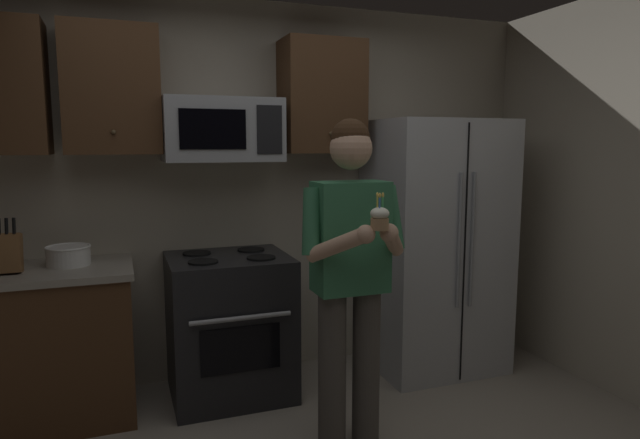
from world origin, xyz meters
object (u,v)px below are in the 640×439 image
object	(u,v)px
microwave	(222,130)
cupcake	(380,218)
person	(351,266)
knife_block	(5,253)
bowl_large_white	(68,255)
oven_range	(230,326)
refrigerator	(435,246)

from	to	relation	value
microwave	cupcake	xyz separation A→B (m)	(0.49, -1.29, -0.43)
person	knife_block	bearing A→B (deg)	154.80
bowl_large_white	person	bearing A→B (deg)	-32.69
knife_block	cupcake	world-z (taller)	cupcake
knife_block	bowl_large_white	size ratio (longest dim) A/B	1.26
bowl_large_white	microwave	bearing A→B (deg)	3.09
oven_range	microwave	xyz separation A→B (m)	(0.00, 0.12, 1.26)
oven_range	person	bearing A→B (deg)	-60.01
person	cupcake	distance (m)	0.44
refrigerator	knife_block	distance (m)	2.75
microwave	knife_block	world-z (taller)	microwave
oven_range	person	xyz separation A→B (m)	(0.49, -0.84, 0.53)
knife_block	person	world-z (taller)	person
oven_range	knife_block	bearing A→B (deg)	-178.64
bowl_large_white	cupcake	distance (m)	1.91
microwave	bowl_large_white	xyz separation A→B (m)	(-0.94, -0.05, -0.74)
microwave	bowl_large_white	distance (m)	1.19
knife_block	person	size ratio (longest dim) A/B	0.18
knife_block	refrigerator	bearing A→B (deg)	-0.20
refrigerator	person	world-z (taller)	refrigerator
refrigerator	cupcake	xyz separation A→B (m)	(-1.01, -1.13, 0.39)
knife_block	microwave	bearing A→B (deg)	6.82
person	microwave	bearing A→B (deg)	116.82
oven_range	bowl_large_white	size ratio (longest dim) A/B	3.68
knife_block	bowl_large_white	distance (m)	0.33
microwave	refrigerator	distance (m)	1.72
microwave	person	xyz separation A→B (m)	(0.49, -0.96, -0.72)
microwave	person	bearing A→B (deg)	-63.18
oven_range	person	world-z (taller)	person
cupcake	knife_block	bearing A→B (deg)	146.55
knife_block	cupcake	xyz separation A→B (m)	(1.73, -1.14, 0.26)
bowl_large_white	cupcake	xyz separation A→B (m)	(1.42, -1.24, 0.31)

